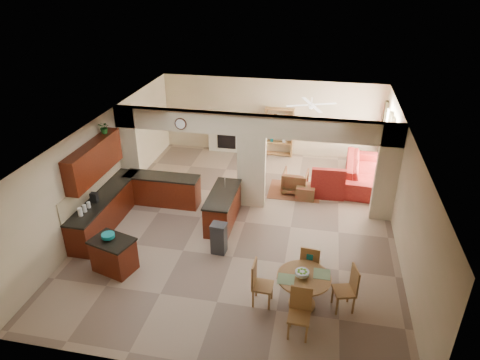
% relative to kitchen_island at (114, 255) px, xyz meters
% --- Properties ---
extents(floor, '(10.00, 10.00, 0.00)m').
position_rel_kitchen_island_xyz_m(floor, '(2.60, 2.60, -0.42)').
color(floor, gray).
rests_on(floor, ground).
extents(ceiling, '(10.00, 10.00, 0.00)m').
position_rel_kitchen_island_xyz_m(ceiling, '(2.60, 2.60, 2.38)').
color(ceiling, white).
rests_on(ceiling, wall_back).
extents(wall_back, '(8.00, 0.00, 8.00)m').
position_rel_kitchen_island_xyz_m(wall_back, '(2.60, 7.60, 0.98)').
color(wall_back, beige).
rests_on(wall_back, floor).
extents(wall_front, '(8.00, 0.00, 8.00)m').
position_rel_kitchen_island_xyz_m(wall_front, '(2.60, -2.40, 0.98)').
color(wall_front, beige).
rests_on(wall_front, floor).
extents(wall_left, '(0.00, 10.00, 10.00)m').
position_rel_kitchen_island_xyz_m(wall_left, '(-1.40, 2.60, 0.98)').
color(wall_left, beige).
rests_on(wall_left, floor).
extents(wall_right, '(0.00, 10.00, 10.00)m').
position_rel_kitchen_island_xyz_m(wall_right, '(6.60, 2.60, 0.98)').
color(wall_right, beige).
rests_on(wall_right, floor).
extents(partition_left_pier, '(0.60, 0.25, 2.80)m').
position_rel_kitchen_island_xyz_m(partition_left_pier, '(-1.10, 3.60, 0.98)').
color(partition_left_pier, beige).
rests_on(partition_left_pier, floor).
extents(partition_center_pier, '(0.80, 0.25, 2.20)m').
position_rel_kitchen_island_xyz_m(partition_center_pier, '(2.60, 3.60, 0.68)').
color(partition_center_pier, beige).
rests_on(partition_center_pier, floor).
extents(partition_right_pier, '(0.60, 0.25, 2.80)m').
position_rel_kitchen_island_xyz_m(partition_right_pier, '(6.30, 3.60, 0.98)').
color(partition_right_pier, beige).
rests_on(partition_right_pier, floor).
extents(partition_header, '(8.00, 0.25, 0.60)m').
position_rel_kitchen_island_xyz_m(partition_header, '(2.60, 3.60, 2.08)').
color(partition_header, beige).
rests_on(partition_header, partition_center_pier).
extents(kitchen_counter, '(2.52, 3.29, 1.48)m').
position_rel_kitchen_island_xyz_m(kitchen_counter, '(-0.66, 2.35, 0.05)').
color(kitchen_counter, '#3C1106').
rests_on(kitchen_counter, floor).
extents(upper_cabinets, '(0.35, 2.40, 0.90)m').
position_rel_kitchen_island_xyz_m(upper_cabinets, '(-1.22, 1.80, 1.50)').
color(upper_cabinets, '#3C1106').
rests_on(upper_cabinets, wall_left).
extents(peninsula, '(0.70, 1.85, 0.91)m').
position_rel_kitchen_island_xyz_m(peninsula, '(2.00, 2.49, 0.04)').
color(peninsula, '#3C1106').
rests_on(peninsula, floor).
extents(wall_clock, '(0.34, 0.03, 0.34)m').
position_rel_kitchen_island_xyz_m(wall_clock, '(0.60, 3.45, 2.03)').
color(wall_clock, '#462317').
rests_on(wall_clock, partition_header).
extents(rug, '(1.60, 1.30, 0.01)m').
position_rel_kitchen_island_xyz_m(rug, '(3.80, 4.70, -0.41)').
color(rug, brown).
rests_on(rug, floor).
extents(fireplace, '(1.60, 0.35, 1.20)m').
position_rel_kitchen_island_xyz_m(fireplace, '(1.00, 7.43, 0.20)').
color(fireplace, beige).
rests_on(fireplace, floor).
extents(shelving_unit, '(1.00, 0.32, 1.80)m').
position_rel_kitchen_island_xyz_m(shelving_unit, '(2.95, 7.42, 0.48)').
color(shelving_unit, olive).
rests_on(shelving_unit, floor).
extents(window_a, '(0.02, 0.90, 1.90)m').
position_rel_kitchen_island_xyz_m(window_a, '(6.57, 4.90, 0.78)').
color(window_a, white).
rests_on(window_a, wall_right).
extents(window_b, '(0.02, 0.90, 1.90)m').
position_rel_kitchen_island_xyz_m(window_b, '(6.57, 6.60, 0.78)').
color(window_b, white).
rests_on(window_b, wall_right).
extents(glazed_door, '(0.02, 0.70, 2.10)m').
position_rel_kitchen_island_xyz_m(glazed_door, '(6.57, 5.75, 0.63)').
color(glazed_door, white).
rests_on(glazed_door, wall_right).
extents(drape_a_left, '(0.10, 0.28, 2.30)m').
position_rel_kitchen_island_xyz_m(drape_a_left, '(6.53, 4.30, 0.78)').
color(drape_a_left, '#3C2118').
rests_on(drape_a_left, wall_right).
extents(drape_a_right, '(0.10, 0.28, 2.30)m').
position_rel_kitchen_island_xyz_m(drape_a_right, '(6.53, 5.50, 0.78)').
color(drape_a_right, '#3C2118').
rests_on(drape_a_right, wall_right).
extents(drape_b_left, '(0.10, 0.28, 2.30)m').
position_rel_kitchen_island_xyz_m(drape_b_left, '(6.53, 6.00, 0.78)').
color(drape_b_left, '#3C2118').
rests_on(drape_b_left, wall_right).
extents(drape_b_right, '(0.10, 0.28, 2.30)m').
position_rel_kitchen_island_xyz_m(drape_b_right, '(6.53, 7.20, 0.78)').
color(drape_b_right, '#3C2118').
rests_on(drape_b_right, wall_right).
extents(ceiling_fan, '(1.00, 1.00, 0.10)m').
position_rel_kitchen_island_xyz_m(ceiling_fan, '(4.10, 5.60, 2.14)').
color(ceiling_fan, white).
rests_on(ceiling_fan, ceiling).
extents(kitchen_island, '(1.11, 0.92, 0.83)m').
position_rel_kitchen_island_xyz_m(kitchen_island, '(0.00, 0.00, 0.00)').
color(kitchen_island, '#3C1106').
rests_on(kitchen_island, floor).
extents(teal_bowl, '(0.30, 0.30, 0.14)m').
position_rel_kitchen_island_xyz_m(teal_bowl, '(-0.08, 0.02, 0.48)').
color(teal_bowl, '#12797F').
rests_on(teal_bowl, kitchen_island).
extents(trash_can, '(0.38, 0.33, 0.75)m').
position_rel_kitchen_island_xyz_m(trash_can, '(2.23, 1.13, -0.04)').
color(trash_can, '#2A2A2C').
rests_on(trash_can, floor).
extents(dining_table, '(1.12, 1.12, 0.76)m').
position_rel_kitchen_island_xyz_m(dining_table, '(4.39, -0.33, 0.09)').
color(dining_table, olive).
rests_on(dining_table, floor).
extents(fruit_bowl, '(0.29, 0.29, 0.15)m').
position_rel_kitchen_island_xyz_m(fruit_bowl, '(4.34, -0.33, 0.42)').
color(fruit_bowl, '#61BA27').
rests_on(fruit_bowl, dining_table).
extents(sofa, '(2.82, 1.25, 0.81)m').
position_rel_kitchen_island_xyz_m(sofa, '(5.90, 5.71, -0.01)').
color(sofa, maroon).
rests_on(sofa, floor).
extents(chaise, '(1.05, 0.88, 0.40)m').
position_rel_kitchen_island_xyz_m(chaise, '(4.81, 4.70, -0.22)').
color(chaise, maroon).
rests_on(chaise, floor).
extents(armchair, '(0.81, 0.83, 0.70)m').
position_rel_kitchen_island_xyz_m(armchair, '(3.81, 4.69, -0.06)').
color(armchair, maroon).
rests_on(armchair, floor).
extents(ottoman, '(0.58, 0.58, 0.41)m').
position_rel_kitchen_island_xyz_m(ottoman, '(4.17, 4.34, -0.21)').
color(ottoman, maroon).
rests_on(ottoman, floor).
extents(plant, '(0.34, 0.30, 0.34)m').
position_rel_kitchen_island_xyz_m(plant, '(-1.22, 2.55, 2.12)').
color(plant, '#144B14').
rests_on(plant, upper_cabinets).
extents(chair_north, '(0.46, 0.46, 1.02)m').
position_rel_kitchen_island_xyz_m(chair_north, '(4.48, 0.39, 0.14)').
color(chair_north, olive).
rests_on(chair_north, floor).
extents(chair_east, '(0.52, 0.52, 1.02)m').
position_rel_kitchen_island_xyz_m(chair_east, '(5.30, -0.22, 0.14)').
color(chair_east, olive).
rests_on(chair_east, floor).
extents(chair_south, '(0.43, 0.44, 1.02)m').
position_rel_kitchen_island_xyz_m(chair_south, '(4.37, -1.06, 0.14)').
color(chair_south, olive).
rests_on(chair_south, floor).
extents(chair_west, '(0.44, 0.43, 1.02)m').
position_rel_kitchen_island_xyz_m(chair_west, '(3.47, -0.42, 0.14)').
color(chair_west, olive).
rests_on(chair_west, floor).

